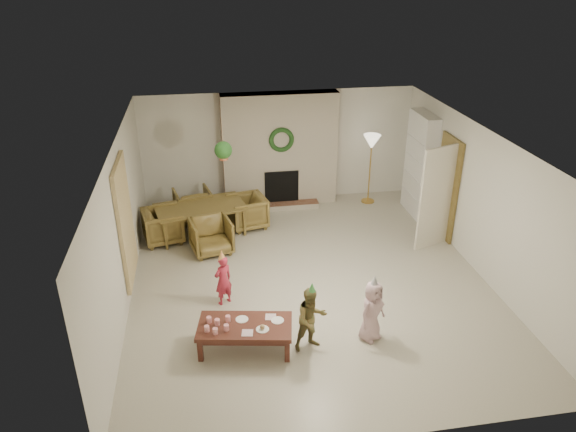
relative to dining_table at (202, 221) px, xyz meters
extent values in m
plane|color=#B7B29E|center=(1.79, -1.99, -0.30)|extent=(7.00, 7.00, 0.00)
plane|color=white|center=(1.79, -1.99, 2.20)|extent=(7.00, 7.00, 0.00)
plane|color=silver|center=(1.79, 1.51, 0.95)|extent=(7.00, 0.00, 7.00)
plane|color=silver|center=(1.79, -5.49, 0.95)|extent=(7.00, 0.00, 7.00)
plane|color=silver|center=(-1.21, -1.99, 0.95)|extent=(0.00, 7.00, 7.00)
plane|color=silver|center=(4.79, -1.99, 0.95)|extent=(0.00, 7.00, 7.00)
cube|color=maroon|center=(1.79, 1.31, 0.95)|extent=(2.50, 0.40, 2.50)
cube|color=#5A2A19|center=(1.79, 0.96, -0.24)|extent=(1.60, 0.30, 0.12)
cube|color=black|center=(1.79, 1.13, 0.15)|extent=(0.75, 0.12, 0.75)
torus|color=#173F17|center=(1.79, 1.08, 1.25)|extent=(0.54, 0.10, 0.54)
cylinder|color=gold|center=(3.77, 1.01, -0.29)|extent=(0.30, 0.30, 0.03)
cylinder|color=gold|center=(3.77, 1.01, 0.43)|extent=(0.03, 0.03, 1.42)
cone|color=beige|center=(3.77, 1.01, 1.12)|extent=(0.38, 0.38, 0.32)
cube|color=white|center=(4.63, 0.31, 0.80)|extent=(0.30, 1.00, 2.20)
cube|color=white|center=(4.61, 0.31, 0.15)|extent=(0.30, 0.92, 0.03)
cube|color=white|center=(4.61, 0.31, 0.55)|extent=(0.30, 0.92, 0.03)
cube|color=white|center=(4.61, 0.31, 0.95)|extent=(0.30, 0.92, 0.03)
cube|color=white|center=(4.61, 0.31, 1.35)|extent=(0.30, 0.92, 0.03)
cube|color=#9F271D|center=(4.59, 0.16, 0.29)|extent=(0.20, 0.40, 0.24)
cube|color=navy|center=(4.59, 0.36, 0.69)|extent=(0.20, 0.44, 0.24)
cube|color=olive|center=(4.59, 0.21, 1.08)|extent=(0.20, 0.36, 0.22)
cube|color=brown|center=(4.75, -0.79, 0.72)|extent=(0.05, 0.86, 2.04)
cube|color=beige|center=(4.37, -1.17, 0.70)|extent=(0.77, 0.32, 2.00)
cube|color=beige|center=(-1.17, -1.79, 0.95)|extent=(0.06, 1.20, 2.00)
imported|color=brown|center=(0.00, 0.00, 0.00)|extent=(1.90, 1.32, 0.61)
imported|color=brown|center=(0.17, -0.74, 0.03)|extent=(0.86, 0.88, 0.67)
imported|color=brown|center=(-0.17, 0.74, 0.03)|extent=(0.86, 0.88, 0.67)
imported|color=brown|center=(-0.74, -0.17, 0.03)|extent=(0.88, 0.86, 0.67)
imported|color=brown|center=(0.93, 0.21, 0.03)|extent=(0.88, 0.86, 0.67)
cylinder|color=tan|center=(0.49, -0.49, 1.85)|extent=(0.01, 0.01, 0.70)
cylinder|color=#AB5637|center=(0.49, -0.49, 1.50)|extent=(0.16, 0.16, 0.12)
sphere|color=#1C4D19|center=(0.49, -0.49, 1.62)|extent=(0.32, 0.32, 0.32)
cube|color=#50251A|center=(0.54, -3.63, 0.07)|extent=(1.41, 0.88, 0.06)
cube|color=#50251A|center=(0.54, -3.63, 0.00)|extent=(1.29, 0.76, 0.08)
cube|color=#50251A|center=(-0.10, -3.79, -0.13)|extent=(0.08, 0.08, 0.34)
cube|color=#50251A|center=(1.08, -4.00, -0.13)|extent=(0.08, 0.08, 0.34)
cube|color=#50251A|center=(0.00, -3.26, -0.13)|extent=(0.08, 0.08, 0.34)
cube|color=#50251A|center=(1.17, -3.47, -0.13)|extent=(0.08, 0.08, 0.34)
cylinder|color=white|center=(0.01, -3.69, 0.15)|extent=(0.08, 0.08, 0.09)
cylinder|color=white|center=(0.05, -3.50, 0.15)|extent=(0.08, 0.08, 0.09)
cylinder|color=white|center=(0.12, -3.77, 0.15)|extent=(0.08, 0.08, 0.09)
cylinder|color=white|center=(0.16, -3.57, 0.15)|extent=(0.08, 0.08, 0.09)
cylinder|color=white|center=(0.28, -3.71, 0.15)|extent=(0.08, 0.08, 0.09)
cylinder|color=white|center=(0.31, -3.51, 0.15)|extent=(0.08, 0.08, 0.09)
cylinder|color=white|center=(0.51, -3.50, 0.10)|extent=(0.21, 0.21, 0.01)
cylinder|color=white|center=(0.77, -3.78, 0.10)|extent=(0.21, 0.21, 0.01)
cylinder|color=white|center=(1.01, -3.61, 0.10)|extent=(0.21, 0.21, 0.01)
sphere|color=tan|center=(0.77, -3.78, 0.14)|extent=(0.08, 0.08, 0.07)
cube|color=#D89FB5|center=(0.56, -3.82, 0.10)|extent=(0.18, 0.18, 0.01)
cube|color=#D89FB5|center=(0.92, -3.51, 0.10)|extent=(0.18, 0.18, 0.01)
imported|color=#B4263B|center=(0.30, -2.47, 0.12)|extent=(0.37, 0.34, 0.86)
cone|color=#F8ED52|center=(0.30, -2.47, 0.59)|extent=(0.14, 0.14, 0.16)
imported|color=#945328|center=(1.46, -3.76, 0.18)|extent=(0.55, 0.48, 0.97)
cone|color=green|center=(1.46, -3.76, 0.71)|extent=(0.12, 0.12, 0.16)
imported|color=#CFA5AE|center=(2.36, -3.70, 0.17)|extent=(0.55, 0.51, 0.95)
cone|color=#AFAEB5|center=(2.36, -3.70, 0.68)|extent=(0.16, 0.16, 0.17)
camera|label=1|loc=(0.15, -9.72, 4.73)|focal=33.35mm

